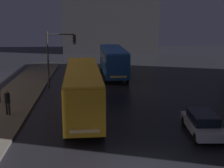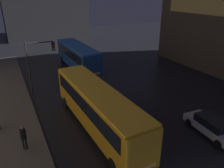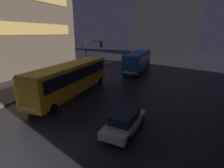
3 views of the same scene
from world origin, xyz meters
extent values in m
cube|color=#56514C|center=(-9.00, 10.00, 0.07)|extent=(4.00, 48.00, 0.15)
cube|color=orange|center=(-2.98, 9.46, 1.91)|extent=(2.77, 11.97, 2.71)
cube|color=black|center=(-2.98, 9.46, 2.51)|extent=(2.80, 11.02, 1.10)
cube|color=yellow|center=(-2.98, 9.46, 3.34)|extent=(2.71, 11.73, 0.16)
cylinder|color=black|center=(-1.75, 4.95, 0.50)|extent=(0.28, 1.01, 1.00)
cylinder|color=black|center=(-3.92, 4.88, 0.50)|extent=(0.28, 1.01, 1.00)
cylinder|color=black|center=(-2.05, 14.04, 0.50)|extent=(0.28, 1.01, 1.00)
cylinder|color=black|center=(-4.22, 13.97, 0.50)|extent=(0.28, 1.01, 1.00)
cube|color=#194793|center=(0.31, 23.88, 1.86)|extent=(2.77, 10.50, 2.62)
cube|color=black|center=(0.31, 23.88, 2.42)|extent=(2.80, 9.67, 1.10)
cube|color=blue|center=(0.31, 23.88, 3.25)|extent=(2.71, 10.29, 0.16)
cube|color=#F4CC72|center=(0.46, 18.64, 0.95)|extent=(1.74, 0.15, 0.20)
cylinder|color=black|center=(1.56, 20.09, 0.50)|extent=(0.28, 1.01, 1.00)
cylinder|color=black|center=(-0.72, 20.03, 0.50)|extent=(0.28, 1.01, 1.00)
cylinder|color=black|center=(1.35, 27.72, 0.50)|extent=(0.28, 1.01, 1.00)
cylinder|color=black|center=(-0.93, 27.66, 0.50)|extent=(0.28, 1.01, 1.00)
cube|color=#B7B7BC|center=(4.40, 4.97, 0.55)|extent=(2.00, 4.42, 0.50)
cube|color=black|center=(4.40, 4.97, 1.08)|extent=(1.62, 2.47, 0.56)
cylinder|color=black|center=(3.53, 3.56, 0.32)|extent=(0.24, 0.65, 0.64)
cylinder|color=black|center=(5.28, 6.38, 0.32)|extent=(0.24, 0.65, 0.64)
cylinder|color=black|center=(3.71, 6.48, 0.32)|extent=(0.24, 0.65, 0.64)
cylinder|color=black|center=(-8.48, 9.28, 0.58)|extent=(0.14, 0.14, 0.86)
cylinder|color=black|center=(-8.30, 9.28, 0.58)|extent=(0.14, 0.14, 0.86)
cylinder|color=black|center=(-8.39, 9.28, 1.37)|extent=(0.54, 0.54, 0.72)
sphere|color=#8C664C|center=(-8.39, 9.28, 1.84)|extent=(0.22, 0.22, 0.22)
cylinder|color=#2D2D2D|center=(-6.62, 18.46, 2.80)|extent=(0.16, 0.16, 5.61)
cylinder|color=#2D2D2D|center=(-5.28, 18.46, 5.31)|extent=(2.66, 0.12, 0.12)
cube|color=black|center=(-3.95, 18.46, 4.81)|extent=(0.30, 0.24, 0.90)
sphere|color=#390706|center=(-3.95, 18.32, 5.09)|extent=(0.18, 0.18, 0.18)
sphere|color=#3B2B07|center=(-3.95, 18.32, 4.81)|extent=(0.18, 0.18, 0.18)
sphere|color=green|center=(-3.95, 18.32, 4.53)|extent=(0.18, 0.18, 0.18)
camera|label=1|loc=(-2.41, -12.71, 7.20)|focal=50.00mm
camera|label=2|loc=(-8.51, -3.99, 10.02)|focal=35.00mm
camera|label=3|loc=(7.74, -5.21, 6.50)|focal=28.00mm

